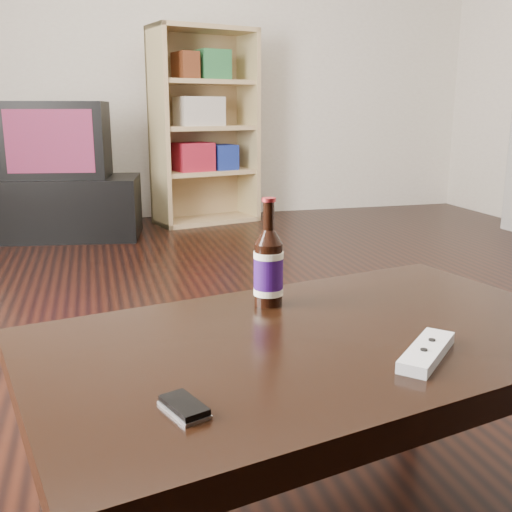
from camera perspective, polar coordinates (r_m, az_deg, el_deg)
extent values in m
cube|color=black|center=(2.35, 5.35, -8.53)|extent=(5.00, 6.00, 0.01)
cube|color=beige|center=(5.12, -6.85, 18.96)|extent=(5.00, 0.02, 2.70)
cube|color=black|center=(4.43, -18.01, 4.41)|extent=(1.13, 0.70, 0.42)
cube|color=black|center=(4.38, -18.47, 10.45)|extent=(0.74, 0.53, 0.51)
cube|color=#BE1002|center=(4.17, -19.09, 10.27)|extent=(0.55, 0.09, 0.41)
cube|color=tan|center=(4.62, -9.28, 11.88)|extent=(0.13, 0.36, 1.48)
cube|color=tan|center=(4.94, -0.81, 12.17)|extent=(0.13, 0.36, 1.48)
cube|color=tan|center=(4.80, -5.09, 20.74)|extent=(0.87, 0.56, 0.03)
cube|color=tan|center=(4.84, -4.72, 3.47)|extent=(0.87, 0.56, 0.03)
cube|color=tan|center=(4.92, -5.75, 12.10)|extent=(0.78, 0.24, 1.48)
cube|color=tan|center=(4.79, -4.81, 7.97)|extent=(0.79, 0.51, 0.03)
cube|color=tan|center=(4.77, -4.90, 12.06)|extent=(0.79, 0.51, 0.03)
cube|color=tan|center=(4.77, -4.99, 16.17)|extent=(0.79, 0.51, 0.03)
cube|color=maroon|center=(4.71, -5.99, 9.38)|extent=(0.32, 0.29, 0.22)
cube|color=navy|center=(4.82, -3.24, 9.39)|extent=(0.24, 0.27, 0.19)
cube|color=beige|center=(4.72, -5.45, 13.56)|extent=(0.39, 0.31, 0.22)
cube|color=#296B39|center=(4.78, -4.25, 17.69)|extent=(0.28, 0.28, 0.22)
cube|color=#5C2B15|center=(4.69, -6.74, 17.57)|extent=(0.19, 0.26, 0.19)
cube|color=black|center=(1.25, 6.14, -8.67)|extent=(1.29, 0.92, 0.06)
cylinder|color=black|center=(1.41, -18.98, -16.62)|extent=(0.08, 0.08, 0.38)
cylinder|color=black|center=(1.82, 14.71, -9.13)|extent=(0.08, 0.08, 0.38)
cylinder|color=black|center=(1.39, 1.19, -1.76)|extent=(0.09, 0.09, 0.15)
cylinder|color=#2B0C55|center=(1.39, 1.19, -1.65)|extent=(0.09, 0.09, 0.09)
cylinder|color=white|center=(1.38, 1.20, 0.11)|extent=(0.09, 0.09, 0.02)
cylinder|color=white|center=(1.40, 1.18, -3.37)|extent=(0.09, 0.09, 0.02)
cone|color=black|center=(1.37, 1.21, 1.84)|extent=(0.09, 0.09, 0.03)
cylinder|color=black|center=(1.36, 1.22, 3.85)|extent=(0.03, 0.03, 0.07)
cylinder|color=maroon|center=(1.36, 1.23, 5.38)|extent=(0.04, 0.04, 0.01)
cube|color=#AEAEB0|center=(0.95, -6.85, -14.34)|extent=(0.07, 0.10, 0.01)
cube|color=black|center=(0.94, -6.87, -13.99)|extent=(0.07, 0.10, 0.01)
cylinder|color=#AEAEB0|center=(0.92, -6.07, -14.34)|extent=(0.02, 0.02, 0.00)
cube|color=#BDBEC0|center=(1.16, 15.95, -8.77)|extent=(0.18, 0.18, 0.02)
cylinder|color=black|center=(1.19, 16.41, -7.68)|extent=(0.02, 0.02, 0.00)
cylinder|color=black|center=(1.14, 15.70, -8.59)|extent=(0.02, 0.02, 0.00)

